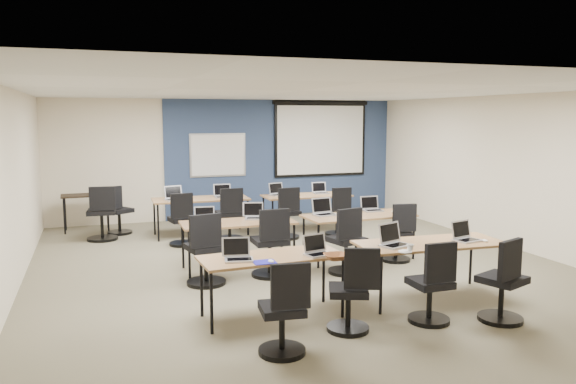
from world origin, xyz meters
name	(u,v)px	position (x,y,z in m)	size (l,w,h in m)	color
floor	(298,265)	(0.00, 0.00, 0.00)	(8.00, 9.00, 0.02)	#6B6354
ceiling	(299,91)	(0.00, 0.00, 2.70)	(8.00, 9.00, 0.02)	white
wall_back	(230,159)	(0.00, 4.50, 1.35)	(8.00, 0.04, 2.70)	beige
wall_front	(498,240)	(0.00, -4.50, 1.35)	(8.00, 0.04, 2.70)	beige
wall_left	(11,191)	(-4.00, 0.00, 1.35)	(0.04, 9.00, 2.70)	beige
wall_right	(510,171)	(4.00, 0.00, 1.35)	(0.04, 9.00, 2.70)	beige
blue_accent_panel	(282,158)	(1.25, 4.47, 1.35)	(5.50, 0.04, 2.70)	#3D5977
whiteboard	(218,155)	(-0.30, 4.43, 1.45)	(1.28, 0.03, 0.98)	silver
projector_screen	(321,135)	(2.20, 4.41, 1.89)	(2.40, 0.10, 1.82)	black
training_table_front_left	(272,260)	(-1.08, -2.04, 0.68)	(1.66, 0.69, 0.73)	#975B38
training_table_front_right	(430,245)	(1.04, -2.04, 0.69)	(1.89, 0.79, 0.73)	#9D5E34
training_table_mid_left	(238,225)	(-0.93, 0.13, 0.68)	(1.72, 0.72, 0.73)	olive
training_table_mid_right	(359,218)	(1.07, 0.06, 0.69)	(1.80, 0.75, 0.73)	#A2592D
training_table_back_left	(201,200)	(-1.01, 2.77, 0.69)	(1.85, 0.77, 0.73)	brown
training_table_back_right	(307,197)	(1.11, 2.52, 0.68)	(1.77, 0.74, 0.73)	#A0763C
laptop_0	(238,254)	(-1.50, -2.08, 0.79)	(0.31, 0.27, 0.24)	#ABABB1
mouse_0	(271,261)	(-1.18, -2.32, 0.74)	(0.06, 0.10, 0.04)	white
task_chair_0	(284,317)	(-1.29, -3.09, 0.39)	(0.47, 0.47, 0.96)	black
laptop_1	(317,250)	(-0.57, -2.16, 0.79)	(0.30, 0.26, 0.23)	silver
mouse_1	(343,255)	(-0.32, -2.33, 0.74)	(0.06, 0.09, 0.03)	white
task_chair_1	(352,297)	(-0.41, -2.76, 0.39)	(0.49, 0.46, 0.95)	black
laptop_2	(393,240)	(0.50, -2.04, 0.80)	(0.36, 0.31, 0.27)	silver
mouse_2	(427,248)	(0.80, -2.33, 0.74)	(0.06, 0.10, 0.03)	white
task_chair_2	(432,290)	(0.55, -2.83, 0.39)	(0.47, 0.47, 0.96)	black
laptop_3	(465,236)	(1.51, -2.10, 0.79)	(0.32, 0.28, 0.25)	silver
mouse_3	(485,241)	(1.71, -2.24, 0.74)	(0.06, 0.10, 0.03)	white
task_chair_3	(503,288)	(1.33, -3.07, 0.41)	(0.53, 0.50, 0.99)	black
laptop_4	(206,219)	(-1.41, 0.23, 0.79)	(0.31, 0.26, 0.23)	silver
mouse_4	(220,222)	(-1.20, 0.17, 0.74)	(0.06, 0.10, 0.03)	white
task_chair_4	(206,255)	(-1.57, -0.56, 0.42)	(0.55, 0.55, 1.02)	black
laptop_5	(255,215)	(-0.62, 0.32, 0.79)	(0.32, 0.27, 0.25)	#ADADAD
mouse_5	(273,219)	(-0.37, 0.14, 0.74)	(0.06, 0.09, 0.03)	white
task_chair_5	(271,248)	(-0.59, -0.46, 0.42)	(0.54, 0.54, 1.02)	black
laptop_6	(324,211)	(0.54, 0.26, 0.80)	(0.36, 0.30, 0.27)	silver
mouse_6	(340,214)	(0.77, 0.15, 0.74)	(0.06, 0.10, 0.03)	white
task_chair_6	(347,246)	(0.51, -0.69, 0.42)	(0.53, 0.53, 1.01)	black
laptop_7	(372,207)	(1.45, 0.35, 0.79)	(0.32, 0.27, 0.24)	#A4A4AD
mouse_7	(393,212)	(1.73, 0.10, 0.74)	(0.06, 0.09, 0.03)	white
task_chair_7	(398,238)	(1.59, -0.31, 0.39)	(0.47, 0.47, 0.96)	black
laptop_8	(174,196)	(-1.53, 2.74, 0.80)	(0.35, 0.30, 0.26)	#A6A7B2
mouse_8	(190,200)	(-1.25, 2.57, 0.74)	(0.06, 0.10, 0.04)	white
task_chair_8	(182,224)	(-1.50, 1.95, 0.40)	(0.49, 0.49, 0.97)	black
laptop_9	(223,194)	(-0.57, 2.75, 0.79)	(0.34, 0.29, 0.26)	#A7A7AE
mouse_9	(240,198)	(-0.28, 2.49, 0.74)	(0.06, 0.10, 0.04)	white
task_chair_9	(230,219)	(-0.59, 2.09, 0.42)	(0.53, 0.53, 1.01)	black
laptop_10	(277,192)	(0.54, 2.68, 0.79)	(0.32, 0.28, 0.25)	#B7B7B7
mouse_10	(291,195)	(0.80, 2.57, 0.74)	(0.06, 0.10, 0.04)	white
task_chair_10	(287,217)	(0.46, 1.88, 0.41)	(0.52, 0.52, 1.00)	black
laptop_11	(320,191)	(1.46, 2.64, 0.79)	(0.30, 0.25, 0.23)	#ADADAD
mouse_11	(336,193)	(1.76, 2.50, 0.74)	(0.06, 0.10, 0.04)	white
task_chair_11	(338,216)	(1.51, 1.82, 0.40)	(0.48, 0.48, 0.96)	black
blue_mousepad	(264,262)	(-1.25, -2.29, 0.73)	(0.25, 0.21, 0.01)	#191693
snack_bowl	(336,256)	(-0.47, -2.44, 0.77)	(0.33, 0.33, 0.08)	olive
snack_plate	(405,252)	(0.46, -2.39, 0.74)	(0.16, 0.16, 0.01)	white
coffee_cup	(410,248)	(0.52, -2.40, 0.77)	(0.07, 0.07, 0.07)	silver
utility_table	(86,199)	(-3.14, 3.93, 0.66)	(0.94, 0.52, 0.75)	black
spare_chair_a	(118,214)	(-2.56, 3.37, 0.40)	(0.55, 0.48, 0.97)	black
spare_chair_b	(102,218)	(-2.86, 2.88, 0.43)	(0.57, 0.57, 1.04)	black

